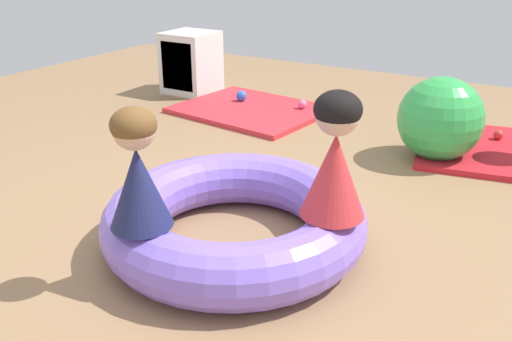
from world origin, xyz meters
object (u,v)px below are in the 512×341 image
(play_ball_green, at_px, (441,136))
(inflatable_cushion, at_px, (234,219))
(play_ball_blue, at_px, (241,96))
(play_ball_teal, at_px, (448,128))
(play_ball_pink, at_px, (302,104))
(exercise_ball_large, at_px, (440,119))
(play_ball_red, at_px, (498,135))
(child_in_navy, at_px, (137,170))
(child_in_red, at_px, (335,157))
(storage_cube, at_px, (190,63))

(play_ball_green, bearing_deg, inflatable_cushion, -105.42)
(play_ball_blue, distance_m, play_ball_teal, 1.76)
(play_ball_pink, height_order, exercise_ball_large, exercise_ball_large)
(play_ball_teal, distance_m, play_ball_green, 0.23)
(play_ball_teal, bearing_deg, play_ball_blue, -178.15)
(play_ball_red, relative_size, exercise_ball_large, 0.12)
(play_ball_green, bearing_deg, play_ball_pink, 168.87)
(play_ball_blue, height_order, play_ball_teal, play_ball_blue)
(child_in_navy, xyz_separation_m, play_ball_pink, (-0.52, 2.55, -0.44))
(child_in_red, height_order, play_ball_red, child_in_red)
(play_ball_teal, bearing_deg, play_ball_pink, 179.70)
(play_ball_blue, xyz_separation_m, play_ball_teal, (1.76, 0.06, -0.01))
(inflatable_cushion, bearing_deg, play_ball_pink, 107.98)
(inflatable_cushion, bearing_deg, play_ball_teal, 76.30)
(inflatable_cushion, xyz_separation_m, exercise_ball_large, (0.54, 1.63, 0.14))
(inflatable_cushion, relative_size, play_ball_red, 18.20)
(play_ball_green, distance_m, storage_cube, 2.45)
(play_ball_blue, height_order, exercise_ball_large, exercise_ball_large)
(inflatable_cushion, xyz_separation_m, play_ball_red, (0.85, 2.13, -0.06))
(inflatable_cushion, relative_size, exercise_ball_large, 2.25)
(exercise_ball_large, distance_m, storage_cube, 2.51)
(exercise_ball_large, bearing_deg, storage_cube, 167.36)
(play_ball_teal, bearing_deg, storage_cube, 178.06)
(child_in_navy, xyz_separation_m, exercise_ball_large, (0.70, 2.08, -0.24))
(play_ball_teal, xyz_separation_m, storage_cube, (-2.42, 0.08, 0.20))
(child_in_navy, bearing_deg, play_ball_pink, 33.19)
(inflatable_cushion, distance_m, play_ball_green, 1.94)
(child_in_red, bearing_deg, child_in_navy, -43.92)
(child_in_navy, xyz_separation_m, play_ball_green, (0.67, 2.31, -0.43))
(child_in_navy, relative_size, exercise_ball_large, 0.91)
(play_ball_teal, distance_m, storage_cube, 2.43)
(inflatable_cushion, xyz_separation_m, storage_cube, (-1.90, 2.18, 0.14))
(play_ball_blue, bearing_deg, play_ball_teal, 1.85)
(play_ball_red, xyz_separation_m, exercise_ball_large, (-0.31, -0.50, 0.20))
(play_ball_green, height_order, storage_cube, storage_cube)
(child_in_navy, relative_size, storage_cube, 0.89)
(inflatable_cushion, relative_size, play_ball_pink, 16.60)
(child_in_navy, distance_m, play_ball_blue, 2.75)
(inflatable_cushion, height_order, storage_cube, storage_cube)
(play_ball_blue, bearing_deg, play_ball_pink, 6.36)
(child_in_red, relative_size, play_ball_blue, 5.86)
(play_ball_green, bearing_deg, play_ball_blue, 174.40)
(child_in_navy, distance_m, play_ball_pink, 2.64)
(play_ball_teal, bearing_deg, child_in_navy, -104.72)
(play_ball_blue, relative_size, play_ball_pink, 1.23)
(inflatable_cushion, height_order, play_ball_pink, inflatable_cushion)
(inflatable_cushion, relative_size, storage_cube, 2.22)
(play_ball_blue, bearing_deg, exercise_ball_large, -12.92)
(play_ball_teal, bearing_deg, play_ball_red, 5.66)
(play_ball_green, xyz_separation_m, storage_cube, (-2.42, 0.31, 0.19))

